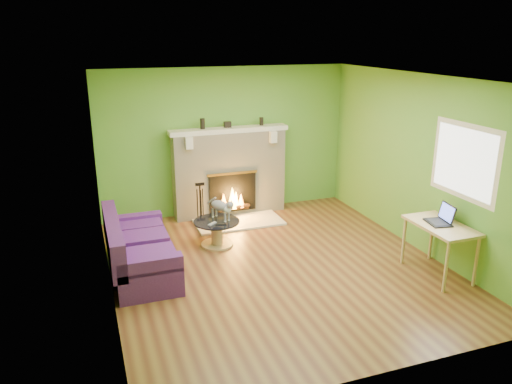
% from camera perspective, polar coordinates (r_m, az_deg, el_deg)
% --- Properties ---
extents(floor, '(5.00, 5.00, 0.00)m').
position_cam_1_polar(floor, '(7.13, 2.45, -8.46)').
color(floor, '#5C2F1A').
rests_on(floor, ground).
extents(ceiling, '(5.00, 5.00, 0.00)m').
position_cam_1_polar(ceiling, '(6.42, 2.76, 12.86)').
color(ceiling, white).
rests_on(ceiling, wall_back).
extents(wall_back, '(5.00, 0.00, 5.00)m').
position_cam_1_polar(wall_back, '(8.95, -3.46, 5.81)').
color(wall_back, '#549831').
rests_on(wall_back, floor).
extents(wall_front, '(5.00, 0.00, 5.00)m').
position_cam_1_polar(wall_front, '(4.58, 14.51, -6.60)').
color(wall_front, '#549831').
rests_on(wall_front, floor).
extents(wall_left, '(0.00, 5.00, 5.00)m').
position_cam_1_polar(wall_left, '(6.20, -17.05, -0.36)').
color(wall_left, '#549831').
rests_on(wall_left, floor).
extents(wall_right, '(0.00, 5.00, 5.00)m').
position_cam_1_polar(wall_right, '(7.76, 18.20, 3.10)').
color(wall_right, '#549831').
rests_on(wall_right, floor).
extents(window_frame, '(0.00, 1.20, 1.20)m').
position_cam_1_polar(window_frame, '(7.03, 22.73, 3.25)').
color(window_frame, silver).
rests_on(window_frame, wall_right).
extents(window_pane, '(0.00, 1.06, 1.06)m').
position_cam_1_polar(window_pane, '(7.03, 22.68, 3.25)').
color(window_pane, white).
rests_on(window_pane, wall_right).
extents(fireplace, '(2.10, 0.46, 1.58)m').
position_cam_1_polar(fireplace, '(8.90, -3.06, 2.26)').
color(fireplace, beige).
rests_on(fireplace, floor).
extents(hearth, '(1.50, 0.75, 0.03)m').
position_cam_1_polar(hearth, '(8.67, -2.00, -3.42)').
color(hearth, beige).
rests_on(hearth, floor).
extents(mantel, '(2.10, 0.28, 0.08)m').
position_cam_1_polar(mantel, '(8.71, -3.10, 7.10)').
color(mantel, beige).
rests_on(mantel, fireplace).
extents(sofa, '(0.85, 1.77, 0.79)m').
position_cam_1_polar(sofa, '(7.02, -13.37, -6.60)').
color(sofa, '#46185C').
rests_on(sofa, floor).
extents(coffee_table, '(0.71, 0.71, 0.40)m').
position_cam_1_polar(coffee_table, '(7.73, -4.50, -4.47)').
color(coffee_table, tan).
rests_on(coffee_table, floor).
extents(desk, '(0.57, 0.98, 0.73)m').
position_cam_1_polar(desk, '(7.08, 20.36, -4.16)').
color(desk, tan).
rests_on(desk, floor).
extents(cat, '(0.43, 0.60, 0.35)m').
position_cam_1_polar(cat, '(7.67, -4.09, -1.87)').
color(cat, slate).
rests_on(cat, coffee_table).
extents(remote_silver, '(0.16, 0.14, 0.02)m').
position_cam_1_polar(remote_silver, '(7.53, -5.03, -3.64)').
color(remote_silver, gray).
rests_on(remote_silver, coffee_table).
extents(remote_black, '(0.16, 0.07, 0.02)m').
position_cam_1_polar(remote_black, '(7.50, -4.02, -3.69)').
color(remote_black, black).
rests_on(remote_black, coffee_table).
extents(laptop, '(0.35, 0.39, 0.26)m').
position_cam_1_polar(laptop, '(7.03, 20.17, -2.40)').
color(laptop, black).
rests_on(laptop, desk).
extents(fire_tools, '(0.19, 0.19, 0.72)m').
position_cam_1_polar(fire_tools, '(8.53, -6.37, -1.23)').
color(fire_tools, black).
rests_on(fire_tools, hearth).
extents(mantel_vase_left, '(0.08, 0.08, 0.18)m').
position_cam_1_polar(mantel_vase_left, '(8.60, -6.13, 7.77)').
color(mantel_vase_left, black).
rests_on(mantel_vase_left, mantel).
extents(mantel_vase_right, '(0.07, 0.07, 0.14)m').
position_cam_1_polar(mantel_vase_right, '(8.91, 0.62, 8.08)').
color(mantel_vase_right, black).
rests_on(mantel_vase_right, mantel).
extents(mantel_box, '(0.12, 0.08, 0.10)m').
position_cam_1_polar(mantel_box, '(8.72, -3.28, 7.71)').
color(mantel_box, black).
rests_on(mantel_box, mantel).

